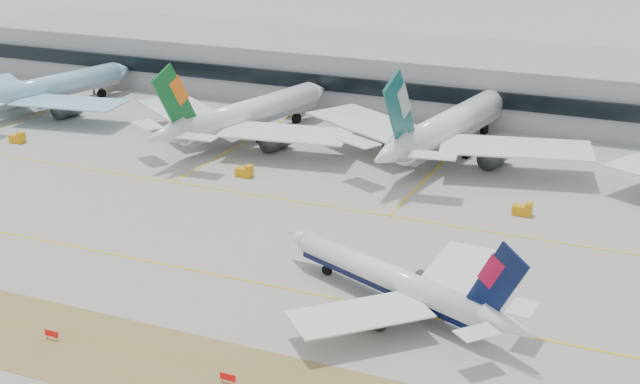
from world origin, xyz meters
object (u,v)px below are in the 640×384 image
at_px(widebody_eva, 245,116).
at_px(taxiing_airliner, 398,283).
at_px(widebody_cathay, 449,128).
at_px(widebody_korean, 45,89).
at_px(terminal, 433,76).

bearing_deg(widebody_eva, taxiing_airliner, -123.76).
distance_m(taxiing_airliner, widebody_cathay, 74.83).
bearing_deg(widebody_korean, widebody_eva, -79.48).
bearing_deg(terminal, widebody_korean, -151.65).
height_order(taxiing_airliner, terminal, taxiing_airliner).
bearing_deg(widebody_cathay, widebody_eva, 107.92).
relative_size(taxiing_airliner, terminal, 0.16).
bearing_deg(taxiing_airliner, widebody_eva, -23.87).
height_order(taxiing_airliner, widebody_korean, widebody_korean).
relative_size(taxiing_airliner, widebody_cathay, 0.67).
height_order(widebody_eva, widebody_cathay, widebody_cathay).
bearing_deg(widebody_korean, widebody_cathay, -74.25).
relative_size(widebody_cathay, terminal, 0.24).
distance_m(widebody_eva, widebody_cathay, 47.83).
relative_size(widebody_korean, terminal, 0.21).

